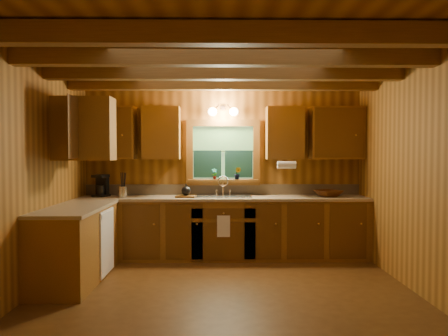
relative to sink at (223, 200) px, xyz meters
name	(u,v)px	position (x,y,z in m)	size (l,w,h in m)	color
room	(225,175)	(0.00, -1.60, 0.44)	(4.20, 4.20, 4.20)	#533314
ceiling_beams	(225,65)	(0.00, -1.60, 1.63)	(4.20, 2.54, 0.18)	brown
base_cabinets	(188,232)	(-0.49, -0.32, -0.43)	(4.20, 2.22, 0.86)	brown
countertop	(189,200)	(-0.48, -0.31, 0.02)	(4.20, 2.24, 0.04)	tan
backsplash	(223,190)	(0.00, 0.28, 0.12)	(4.20, 0.02, 0.16)	#9B8868
dishwasher_panel	(107,242)	(-1.47, -0.92, -0.43)	(0.02, 0.60, 0.80)	white
upper_cabinets	(184,132)	(-0.56, -0.18, 0.98)	(4.19, 1.77, 0.78)	brown
window	(223,154)	(0.00, 0.26, 0.67)	(1.12, 0.08, 1.00)	brown
window_sill	(223,181)	(0.00, 0.22, 0.26)	(1.06, 0.14, 0.04)	brown
wall_sconce	(223,111)	(0.00, 0.14, 1.31)	(0.45, 0.21, 0.17)	black
paper_towel_roll	(287,165)	(0.92, -0.07, 0.51)	(0.11, 0.11, 0.27)	white
dish_towel	(224,226)	(0.00, -0.34, -0.34)	(0.18, 0.01, 0.30)	white
sink	(223,200)	(0.00, 0.00, 0.00)	(0.82, 0.48, 0.43)	silver
coffee_maker	(102,186)	(-1.80, 0.05, 0.20)	(0.18, 0.23, 0.32)	black
utensil_crock	(123,191)	(-1.46, -0.09, 0.13)	(0.13, 0.13, 0.36)	silver
cutting_board	(186,196)	(-0.54, -0.08, 0.06)	(0.28, 0.20, 0.03)	#583512
teakettle	(186,191)	(-0.54, -0.08, 0.14)	(0.14, 0.14, 0.17)	black
wicker_basket	(328,193)	(1.55, -0.01, 0.09)	(0.38, 0.38, 0.09)	#48230C
potted_plant_left	(214,174)	(-0.13, 0.21, 0.37)	(0.09, 0.06, 0.17)	#583512
potted_plant_right	(238,173)	(0.22, 0.19, 0.38)	(0.10, 0.08, 0.19)	#583512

